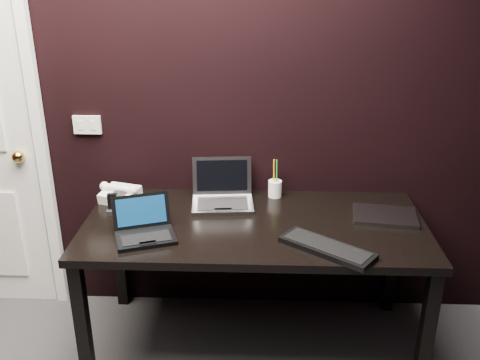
{
  "coord_description": "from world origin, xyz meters",
  "views": [
    {
      "loc": [
        0.32,
        -0.98,
        1.95
      ],
      "look_at": [
        0.23,
        1.35,
        0.99
      ],
      "focal_mm": 40.0,
      "sensor_mm": 36.0,
      "label": 1
    }
  ],
  "objects_px": {
    "ext_keyboard": "(327,248)",
    "pen_cup": "(275,188)",
    "desk_phone": "(120,194)",
    "desk": "(254,236)",
    "netbook": "(144,230)",
    "closed_laptop": "(385,216)",
    "silver_laptop": "(222,196)",
    "mobile_phone": "(113,206)"
  },
  "relations": [
    {
      "from": "desk",
      "to": "mobile_phone",
      "type": "relative_size",
      "value": 16.16
    },
    {
      "from": "closed_laptop",
      "to": "desk_phone",
      "type": "height_order",
      "value": "desk_phone"
    },
    {
      "from": "desk",
      "to": "netbook",
      "type": "xyz_separation_m",
      "value": [
        -0.52,
        -0.17,
        0.11
      ]
    },
    {
      "from": "closed_laptop",
      "to": "netbook",
      "type": "bearing_deg",
      "value": -168.33
    },
    {
      "from": "netbook",
      "to": "desk_phone",
      "type": "bearing_deg",
      "value": 118.33
    },
    {
      "from": "silver_laptop",
      "to": "mobile_phone",
      "type": "bearing_deg",
      "value": -166.3
    },
    {
      "from": "ext_keyboard",
      "to": "desk_phone",
      "type": "relative_size",
      "value": 1.9
    },
    {
      "from": "silver_laptop",
      "to": "desk_phone",
      "type": "relative_size",
      "value": 1.49
    },
    {
      "from": "desk",
      "to": "silver_laptop",
      "type": "distance_m",
      "value": 0.3
    },
    {
      "from": "netbook",
      "to": "desk_phone",
      "type": "height_order",
      "value": "netbook"
    },
    {
      "from": "desk",
      "to": "ext_keyboard",
      "type": "height_order",
      "value": "ext_keyboard"
    },
    {
      "from": "desk_phone",
      "to": "silver_laptop",
      "type": "bearing_deg",
      "value": -1.61
    },
    {
      "from": "ext_keyboard",
      "to": "mobile_phone",
      "type": "relative_size",
      "value": 4.15
    },
    {
      "from": "pen_cup",
      "to": "desk_phone",
      "type": "bearing_deg",
      "value": -173.86
    },
    {
      "from": "netbook",
      "to": "closed_laptop",
      "type": "height_order",
      "value": "netbook"
    },
    {
      "from": "ext_keyboard",
      "to": "pen_cup",
      "type": "relative_size",
      "value": 2.01
    },
    {
      "from": "ext_keyboard",
      "to": "desk_phone",
      "type": "bearing_deg",
      "value": 154.95
    },
    {
      "from": "desk",
      "to": "netbook",
      "type": "height_order",
      "value": "netbook"
    },
    {
      "from": "silver_laptop",
      "to": "closed_laptop",
      "type": "distance_m",
      "value": 0.85
    },
    {
      "from": "ext_keyboard",
      "to": "pen_cup",
      "type": "distance_m",
      "value": 0.63
    },
    {
      "from": "mobile_phone",
      "to": "ext_keyboard",
      "type": "bearing_deg",
      "value": -18.01
    },
    {
      "from": "desk",
      "to": "desk_phone",
      "type": "height_order",
      "value": "desk_phone"
    },
    {
      "from": "ext_keyboard",
      "to": "pen_cup",
      "type": "xyz_separation_m",
      "value": [
        -0.22,
        0.59,
        0.04
      ]
    },
    {
      "from": "silver_laptop",
      "to": "closed_laptop",
      "type": "xyz_separation_m",
      "value": [
        0.83,
        -0.14,
        -0.03
      ]
    },
    {
      "from": "desk",
      "to": "desk_phone",
      "type": "xyz_separation_m",
      "value": [
        -0.73,
        0.23,
        0.12
      ]
    },
    {
      "from": "ext_keyboard",
      "to": "desk_phone",
      "type": "distance_m",
      "value": 1.17
    },
    {
      "from": "desk",
      "to": "silver_laptop",
      "type": "bearing_deg",
      "value": 128.84
    },
    {
      "from": "closed_laptop",
      "to": "desk_phone",
      "type": "xyz_separation_m",
      "value": [
        -1.39,
        0.15,
        0.03
      ]
    },
    {
      "from": "silver_laptop",
      "to": "desk",
      "type": "bearing_deg",
      "value": -51.16
    },
    {
      "from": "silver_laptop",
      "to": "mobile_phone",
      "type": "xyz_separation_m",
      "value": [
        -0.56,
        -0.14,
        -0.0
      ]
    },
    {
      "from": "netbook",
      "to": "mobile_phone",
      "type": "height_order",
      "value": "netbook"
    },
    {
      "from": "netbook",
      "to": "pen_cup",
      "type": "distance_m",
      "value": 0.79
    },
    {
      "from": "desk",
      "to": "pen_cup",
      "type": "xyz_separation_m",
      "value": [
        0.11,
        0.32,
        0.13
      ]
    },
    {
      "from": "pen_cup",
      "to": "closed_laptop",
      "type": "bearing_deg",
      "value": -23.93
    },
    {
      "from": "desk",
      "to": "desk_phone",
      "type": "distance_m",
      "value": 0.78
    },
    {
      "from": "desk_phone",
      "to": "netbook",
      "type": "bearing_deg",
      "value": -61.67
    },
    {
      "from": "pen_cup",
      "to": "desk",
      "type": "bearing_deg",
      "value": -108.5
    },
    {
      "from": "desk",
      "to": "ext_keyboard",
      "type": "distance_m",
      "value": 0.43
    },
    {
      "from": "closed_laptop",
      "to": "desk_phone",
      "type": "distance_m",
      "value": 1.4
    },
    {
      "from": "mobile_phone",
      "to": "pen_cup",
      "type": "height_order",
      "value": "pen_cup"
    },
    {
      "from": "netbook",
      "to": "closed_laptop",
      "type": "distance_m",
      "value": 1.2
    },
    {
      "from": "closed_laptop",
      "to": "desk",
      "type": "bearing_deg",
      "value": -173.33
    }
  ]
}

